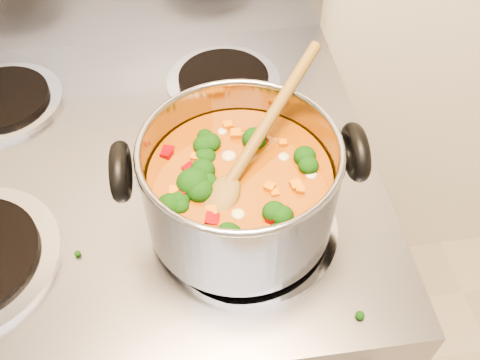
{
  "coord_description": "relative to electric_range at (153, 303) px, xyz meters",
  "views": [
    {
      "loc": [
        0.14,
        0.61,
        1.5
      ],
      "look_at": [
        0.19,
        1.02,
        1.01
      ],
      "focal_mm": 40.0,
      "sensor_mm": 36.0,
      "label": 1
    }
  ],
  "objects": [
    {
      "name": "electric_range",
      "position": [
        0.0,
        0.0,
        0.0
      ],
      "size": [
        0.76,
        0.68,
        1.08
      ],
      "color": "gray",
      "rests_on": "ground"
    },
    {
      "name": "stockpot",
      "position": [
        0.17,
        -0.14,
        0.53
      ],
      "size": [
        0.29,
        0.24,
        0.15
      ],
      "rotation": [
        0.0,
        0.0,
        -0.02
      ],
      "color": "#929299",
      "rests_on": "electric_range"
    },
    {
      "name": "wooden_spoon",
      "position": [
        0.18,
        -0.13,
        0.57
      ],
      "size": [
        0.19,
        0.22,
        0.1
      ],
      "rotation": [
        0.0,
        0.0,
        0.87
      ],
      "color": "brown",
      "rests_on": "stockpot"
    },
    {
      "name": "cooktop_crumbs",
      "position": [
        0.17,
        -0.28,
        0.46
      ],
      "size": [
        0.26,
        0.24,
        0.01
      ],
      "color": "black",
      "rests_on": "electric_range"
    }
  ]
}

